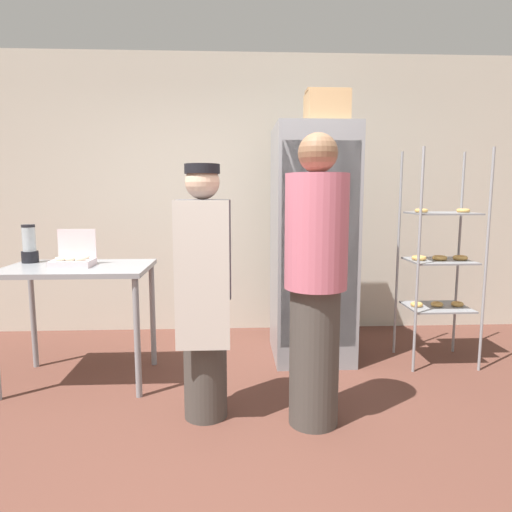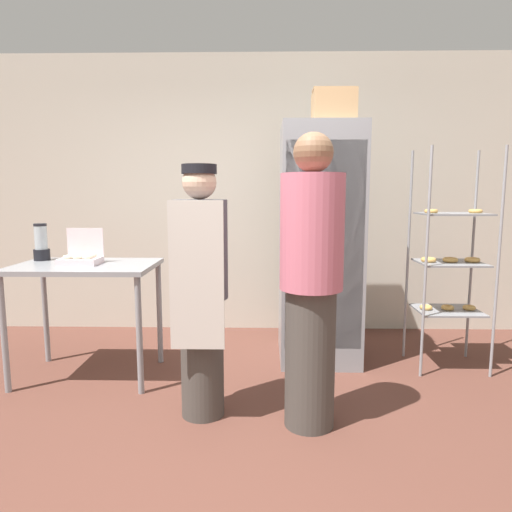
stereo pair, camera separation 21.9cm
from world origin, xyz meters
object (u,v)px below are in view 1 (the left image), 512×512
(person_baker, at_px, (204,290))
(person_customer, at_px, (315,281))
(baking_rack, at_px, (439,261))
(donut_box, at_px, (73,260))
(refrigerator, at_px, (312,244))
(blender_pitcher, at_px, (29,246))
(cardboard_storage_box, at_px, (327,107))

(person_baker, height_order, person_customer, person_customer)
(baking_rack, distance_m, donut_box, 2.91)
(refrigerator, height_order, person_baker, refrigerator)
(baking_rack, height_order, donut_box, baking_rack)
(blender_pitcher, bearing_deg, refrigerator, 7.06)
(baking_rack, relative_size, person_baker, 1.11)
(refrigerator, distance_m, blender_pitcher, 2.28)
(cardboard_storage_box, distance_m, person_customer, 1.65)
(baking_rack, distance_m, person_baker, 2.09)
(donut_box, bearing_deg, person_customer, -23.34)
(refrigerator, xyz_separation_m, person_customer, (-0.18, -1.20, -0.09))
(blender_pitcher, height_order, person_customer, person_customer)
(blender_pitcher, xyz_separation_m, cardboard_storage_box, (2.34, 0.18, 1.09))
(refrigerator, bearing_deg, donut_box, -165.69)
(baking_rack, bearing_deg, blender_pitcher, -178.69)
(donut_box, height_order, blender_pitcher, blender_pitcher)
(baking_rack, xyz_separation_m, donut_box, (-2.90, -0.27, 0.07))
(donut_box, height_order, person_customer, person_customer)
(baking_rack, relative_size, blender_pitcher, 6.01)
(person_baker, bearing_deg, baking_rack, 24.87)
(baking_rack, relative_size, donut_box, 6.15)
(refrigerator, bearing_deg, blender_pitcher, -172.94)
(donut_box, relative_size, blender_pitcher, 0.98)
(person_baker, xyz_separation_m, person_customer, (0.68, -0.12, 0.07))
(refrigerator, relative_size, cardboard_storage_box, 5.91)
(cardboard_storage_box, bearing_deg, person_baker, -133.79)
(blender_pitcher, height_order, cardboard_storage_box, cardboard_storage_box)
(person_customer, bearing_deg, person_baker, 170.29)
(baking_rack, xyz_separation_m, person_customer, (-1.22, -1.00, 0.04))
(baking_rack, height_order, person_baker, baking_rack)
(baking_rack, distance_m, person_customer, 1.58)
(donut_box, xyz_separation_m, person_customer, (1.68, -0.72, -0.03))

